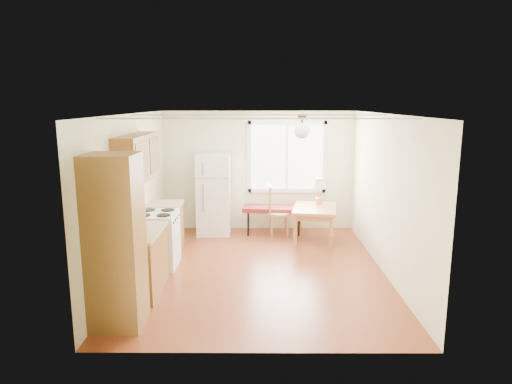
{
  "coord_description": "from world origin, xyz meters",
  "views": [
    {
      "loc": [
        -0.01,
        -7.02,
        2.68
      ],
      "look_at": [
        -0.04,
        0.71,
        1.15
      ],
      "focal_mm": 32.0,
      "sensor_mm": 36.0,
      "label": 1
    }
  ],
  "objects_px": {
    "bench": "(273,210)",
    "dining_table": "(315,212)",
    "refrigerator": "(214,194)",
    "chair": "(274,207)"
  },
  "relations": [
    {
      "from": "refrigerator",
      "to": "chair",
      "type": "relative_size",
      "value": 1.57
    },
    {
      "from": "refrigerator",
      "to": "dining_table",
      "type": "height_order",
      "value": "refrigerator"
    },
    {
      "from": "dining_table",
      "to": "chair",
      "type": "xyz_separation_m",
      "value": [
        -0.78,
        0.29,
        0.03
      ]
    },
    {
      "from": "dining_table",
      "to": "bench",
      "type": "bearing_deg",
      "value": 157.71
    },
    {
      "from": "refrigerator",
      "to": "chair",
      "type": "xyz_separation_m",
      "value": [
        1.24,
        -0.22,
        -0.22
      ]
    },
    {
      "from": "refrigerator",
      "to": "chair",
      "type": "distance_m",
      "value": 1.28
    },
    {
      "from": "bench",
      "to": "dining_table",
      "type": "bearing_deg",
      "value": -26.05
    },
    {
      "from": "refrigerator",
      "to": "dining_table",
      "type": "bearing_deg",
      "value": -16.29
    },
    {
      "from": "bench",
      "to": "refrigerator",
      "type": "bearing_deg",
      "value": -175.19
    },
    {
      "from": "chair",
      "to": "refrigerator",
      "type": "bearing_deg",
      "value": 166.52
    }
  ]
}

